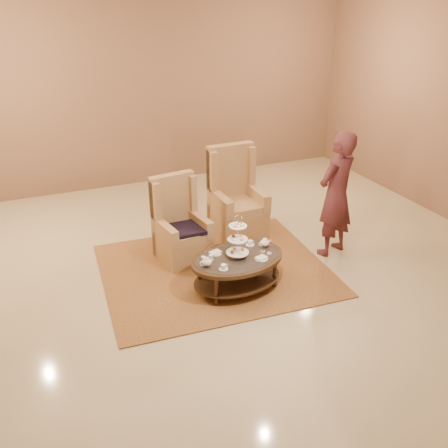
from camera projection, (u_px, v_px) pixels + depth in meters
name	position (u px, v px, depth m)	size (l,w,h in m)	color
ground	(235.00, 279.00, 6.56)	(8.00, 8.00, 0.00)	#C5B893
ceiling	(235.00, 279.00, 6.56)	(8.00, 8.00, 0.02)	silver
wall_back	(147.00, 91.00, 9.13)	(8.00, 0.04, 3.50)	#89634A
rug	(214.00, 269.00, 6.75)	(3.09, 2.62, 0.02)	olive
tea_table	(237.00, 262.00, 6.20)	(1.31, 0.98, 1.02)	black
armchair_left	(180.00, 231.00, 6.92)	(0.73, 0.75, 1.18)	tan
armchair_right	(235.00, 205.00, 7.64)	(0.74, 0.76, 1.35)	tan
person	(336.00, 194.00, 6.85)	(0.76, 0.62, 1.78)	#502226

